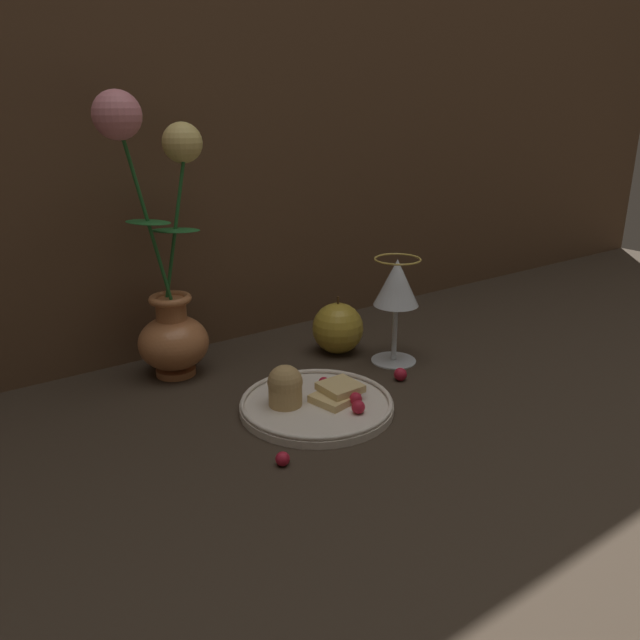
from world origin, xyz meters
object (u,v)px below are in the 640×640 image
plate_with_pastries (313,400)px  apple_beside_vase (338,328)px  vase (166,281)px  wine_glass (397,287)px

plate_with_pastries → apple_beside_vase: 0.21m
vase → plate_with_pastries: size_ratio=1.97×
vase → wine_glass: vase is taller
apple_beside_vase → plate_with_pastries: bearing=-136.2°
plate_with_pastries → apple_beside_vase: size_ratio=2.15×
wine_glass → apple_beside_vase: wine_glass is taller
wine_glass → apple_beside_vase: (-0.05, 0.08, -0.08)m
plate_with_pastries → wine_glass: bearing=17.3°
vase → plate_with_pastries: vase is taller
vase → plate_with_pastries: 0.27m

